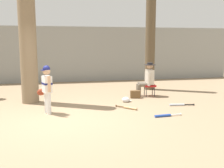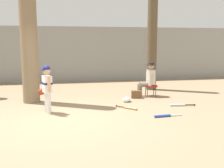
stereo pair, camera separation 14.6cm
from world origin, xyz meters
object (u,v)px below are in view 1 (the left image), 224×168
object	(u,v)px
handbag_beside_stool	(135,94)
bat_blue_youth	(165,115)
young_ballplayer	(47,86)
folding_stool	(150,86)
tree_behind_spectator	(151,30)
batting_helmet_white	(126,100)
tree_near_player	(27,18)
seated_spectator	(147,78)
bat_wood_tan	(129,108)
bat_aluminum_silver	(179,105)

from	to	relation	value
handbag_beside_stool	bat_blue_youth	xyz separation A→B (m)	(0.06, -2.42, -0.10)
young_ballplayer	folding_stool	world-z (taller)	young_ballplayer
tree_behind_spectator	batting_helmet_white	size ratio (longest dim) A/B	18.32
tree_near_player	batting_helmet_white	xyz separation A→B (m)	(3.01, -0.57, -2.56)
seated_spectator	batting_helmet_white	xyz separation A→B (m)	(-0.98, -0.78, -0.57)
bat_wood_tan	bat_blue_youth	distance (m)	1.20
handbag_beside_stool	bat_aluminum_silver	bearing A→B (deg)	-55.27
tree_near_player	handbag_beside_stool	world-z (taller)	tree_near_player
bat_aluminum_silver	bat_blue_youth	distance (m)	1.37
bat_aluminum_silver	batting_helmet_white	bearing A→B (deg)	149.45
young_ballplayer	bat_blue_youth	world-z (taller)	young_ballplayer
tree_near_player	bat_wood_tan	world-z (taller)	tree_near_player
tree_near_player	bat_blue_youth	distance (m)	5.04
seated_spectator	bat_wood_tan	xyz separation A→B (m)	(-1.14, -1.69, -0.61)
tree_near_player	bat_wood_tan	distance (m)	4.13
tree_behind_spectator	batting_helmet_white	xyz separation A→B (m)	(-1.56, -2.09, -2.34)
bat_wood_tan	bat_aluminum_silver	xyz separation A→B (m)	(1.59, 0.06, 0.00)
bat_blue_youth	tree_near_player	bearing A→B (deg)	145.30
handbag_beside_stool	seated_spectator	bearing A→B (deg)	26.14
young_ballplayer	bat_wood_tan	bearing A→B (deg)	0.19
folding_stool	seated_spectator	bearing A→B (deg)	174.36
tree_near_player	batting_helmet_white	world-z (taller)	tree_near_player
young_ballplayer	handbag_beside_stool	world-z (taller)	young_ballplayer
bat_wood_tan	bat_aluminum_silver	world-z (taller)	same
tree_behind_spectator	batting_helmet_white	distance (m)	3.50
tree_behind_spectator	folding_stool	world-z (taller)	tree_behind_spectator
tree_near_player	seated_spectator	world-z (taller)	tree_near_player
handbag_beside_stool	bat_blue_youth	size ratio (longest dim) A/B	0.45
seated_spectator	batting_helmet_white	bearing A→B (deg)	-141.54
folding_stool	bat_wood_tan	distance (m)	2.11
young_ballplayer	bat_aluminum_silver	distance (m)	3.94
young_ballplayer	bat_blue_youth	distance (m)	3.21
tree_near_player	tree_behind_spectator	world-z (taller)	tree_near_player
bat_wood_tan	batting_helmet_white	world-z (taller)	batting_helmet_white
seated_spectator	young_ballplayer	bearing A→B (deg)	-153.67
tree_near_player	bat_aluminum_silver	distance (m)	5.34
tree_near_player	bat_wood_tan	size ratio (longest dim) A/B	10.51
young_ballplayer	bat_aluminum_silver	world-z (taller)	young_ballplayer
handbag_beside_stool	batting_helmet_white	xyz separation A→B (m)	(-0.48, -0.53, -0.06)
batting_helmet_white	bat_wood_tan	bearing A→B (deg)	-99.85
young_ballplayer	seated_spectator	size ratio (longest dim) A/B	1.09
folding_stool	young_ballplayer	bearing A→B (deg)	-154.43
seated_spectator	bat_wood_tan	size ratio (longest dim) A/B	2.12
bat_blue_youth	seated_spectator	bearing A→B (deg)	80.57
tree_near_player	tree_behind_spectator	size ratio (longest dim) A/B	1.08
tree_behind_spectator	young_ballplayer	xyz separation A→B (m)	(-4.00, -3.00, -1.67)
tree_near_player	seated_spectator	distance (m)	4.47
tree_near_player	bat_wood_tan	xyz separation A→B (m)	(2.85, -1.48, -2.60)
young_ballplayer	batting_helmet_white	size ratio (longest dim) A/B	4.32
young_ballplayer	bat_wood_tan	world-z (taller)	young_ballplayer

